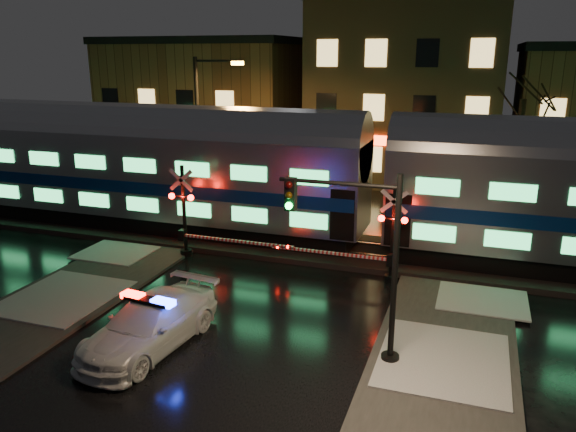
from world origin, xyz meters
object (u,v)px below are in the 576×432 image
(crossing_signal_right, at_px, (382,243))
(crossing_signal_left, at_px, (191,221))
(traffic_light, at_px, (363,264))
(police_car, at_px, (150,324))
(streetlight, at_px, (203,125))

(crossing_signal_right, bearing_deg, crossing_signal_left, 179.97)
(crossing_signal_left, relative_size, traffic_light, 1.03)
(crossing_signal_right, xyz_separation_m, traffic_light, (0.42, -5.80, 1.34))
(police_car, xyz_separation_m, crossing_signal_left, (-2.44, 7.13, 0.89))
(police_car, bearing_deg, traffic_light, 19.08)
(crossing_signal_left, height_order, streetlight, streetlight)
(traffic_light, bearing_deg, crossing_signal_left, 159.87)
(crossing_signal_right, height_order, traffic_light, traffic_light)
(crossing_signal_right, bearing_deg, streetlight, 148.09)
(crossing_signal_left, bearing_deg, streetlight, 112.36)
(crossing_signal_right, bearing_deg, traffic_light, -85.82)
(police_car, relative_size, streetlight, 0.64)
(traffic_light, bearing_deg, police_car, -153.16)
(police_car, xyz_separation_m, crossing_signal_right, (5.57, 7.12, 0.81))
(traffic_light, bearing_deg, crossing_signal_right, 108.61)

